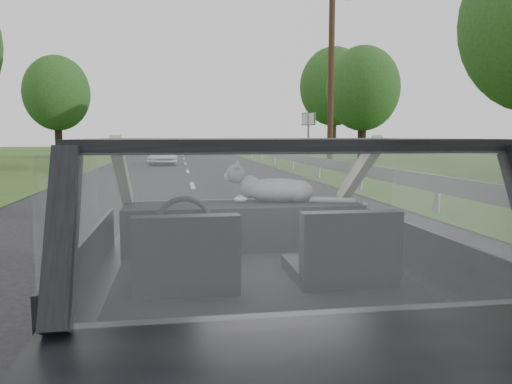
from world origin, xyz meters
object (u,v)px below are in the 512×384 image
object	(u,v)px
highway_sign	(308,139)
cat	(277,189)
subject_car	(258,267)
utility_pole	(331,75)
other_car	(163,151)

from	to	relation	value
highway_sign	cat	bearing A→B (deg)	-128.71
subject_car	cat	size ratio (longest dim) A/B	6.21
subject_car	highway_sign	distance (m)	22.03
subject_car	utility_pole	world-z (taller)	utility_pole
other_car	highway_sign	world-z (taller)	highway_sign
cat	other_car	bearing A→B (deg)	107.33
utility_pole	cat	bearing A→B (deg)	-108.46
subject_car	highway_sign	size ratio (longest dim) A/B	1.53
highway_sign	other_car	bearing A→B (deg)	137.82
other_car	utility_pole	distance (m)	9.40
other_car	utility_pole	xyz separation A→B (m)	(7.64, -4.19, 3.54)
highway_sign	subject_car	bearing A→B (deg)	-128.86
cat	highway_sign	xyz separation A→B (m)	(5.71, 20.54, 0.21)
cat	utility_pole	xyz separation A→B (m)	(6.27, 18.79, 3.11)
cat	subject_car	bearing A→B (deg)	-96.28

